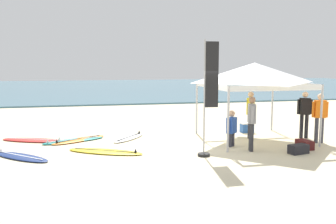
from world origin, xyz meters
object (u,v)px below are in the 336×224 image
Objects in this scene: surfboard_teal at (73,140)px; person_orange at (320,114)px; cooler_box at (247,127)px; banner_flag at (208,103)px; surfboard_yellow at (105,151)px; surfboard_orange at (79,140)px; person_blue at (232,127)px; person_black at (305,111)px; canopy_tent at (254,73)px; surfboard_navy at (20,157)px; surfboard_red at (34,140)px; person_grey at (252,120)px; surfboard_white at (129,138)px; gear_bag_near_tent at (305,144)px; gear_bag_by_pole at (298,149)px; person_yellow at (250,111)px.

person_orange reaches higher than surfboard_teal.
banner_flag is at bearing -130.10° from cooler_box.
surfboard_yellow is at bearing -62.98° from surfboard_teal.
person_blue reaches higher than surfboard_orange.
person_black reaches higher than surfboard_orange.
surfboard_teal is at bearing 169.85° from canopy_tent.
surfboard_teal is 5.52m from person_blue.
surfboard_navy and surfboard_orange have the same top height.
surfboard_red is at bearing 168.80° from surfboard_orange.
surfboard_orange is at bearing 52.14° from surfboard_navy.
surfboard_teal is 6.18m from person_grey.
person_blue is at bearing -33.23° from surfboard_white.
gear_bag_near_tent is at bearing -4.03° from person_grey.
surfboard_red is (-2.35, 2.32, 0.00)m from surfboard_yellow.
person_blue is 2.82m from cooler_box.
surfboard_teal is 4.54× the size of cooler_box.
person_blue reaches higher than surfboard_white.
banner_flag is at bearing -157.99° from person_black.
surfboard_navy is 8.27m from gear_bag_by_pole.
gear_bag_near_tent is (-0.96, -1.56, -0.85)m from person_black.
gear_bag_by_pole is at bearing -14.33° from surfboard_yellow.
canopy_tent is 2.28m from person_blue.
person_black is 2.73m from gear_bag_by_pole.
canopy_tent is 6.65m from surfboard_orange.
canopy_tent is 1.96× the size of person_grey.
banner_flag is (-1.54, -0.31, 0.59)m from person_grey.
surfboard_red is 4.06× the size of gear_bag_by_pole.
surfboard_navy is 2.42m from surfboard_red.
cooler_box is at bearing -0.77° from surfboard_red.
person_yellow is at bearing -8.23° from surfboard_orange.
person_yellow is (4.35, -0.86, 0.95)m from surfboard_white.
gear_bag_near_tent is at bearing -121.67° from person_black.
person_blue is at bearing -143.49° from canopy_tent.
person_black is (6.25, -1.35, 0.95)m from surfboard_white.
person_grey is 3.42× the size of cooler_box.
person_grey is (5.46, -2.74, 0.95)m from surfboard_teal.
person_black is (7.23, 0.65, 0.95)m from surfboard_yellow.
person_blue is 2.00× the size of gear_bag_by_pole.
person_grey is (-2.81, -0.59, 0.00)m from person_orange.
canopy_tent is 2.63m from cooler_box.
person_orange is (9.62, -2.52, 0.95)m from surfboard_red.
surfboard_yellow is (-0.99, -1.99, -0.00)m from surfboard_white.
surfboard_teal is at bearing 117.02° from surfboard_yellow.
person_yellow is (5.33, 1.13, 0.95)m from surfboard_yellow.
person_orange reaches higher than gear_bag_near_tent.
surfboard_navy is at bearing -164.21° from cooler_box.
person_yellow is (7.68, -1.19, 0.95)m from surfboard_red.
surfboard_red is 8.06m from cooler_box.
person_black is at bearing 12.62° from person_blue.
person_grey is at bearing 11.41° from banner_flag.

